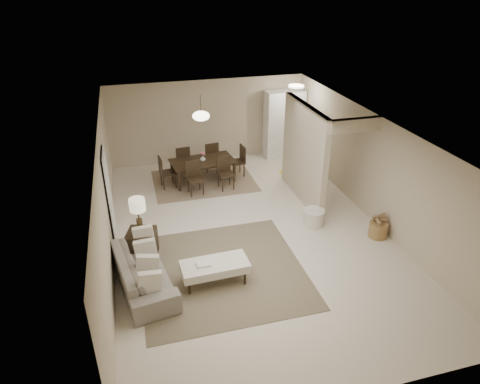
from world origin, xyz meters
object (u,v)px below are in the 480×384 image
object	(u,v)px
pantry_cabinet	(284,124)
round_pouf	(314,218)
wicker_basket	(378,230)
dining_table	(203,171)
side_table	(142,244)
sofa	(143,271)
ottoman_bench	(215,267)

from	to	relation	value
pantry_cabinet	round_pouf	xyz separation A→B (m)	(-0.79, -4.25, -0.86)
wicker_basket	dining_table	size ratio (longest dim) A/B	0.23
pantry_cabinet	side_table	size ratio (longest dim) A/B	3.42
sofa	side_table	bearing A→B (deg)	-12.76
round_pouf	dining_table	bearing A→B (deg)	124.38
wicker_basket	dining_table	bearing A→B (deg)	130.13
sofa	wicker_basket	size ratio (longest dim) A/B	5.28
pantry_cabinet	side_table	distance (m)	6.58
wicker_basket	ottoman_bench	bearing A→B (deg)	-171.12
round_pouf	sofa	bearing A→B (deg)	-163.95
round_pouf	dining_table	size ratio (longest dim) A/B	0.28
ottoman_bench	round_pouf	bearing A→B (deg)	26.32
pantry_cabinet	sofa	size ratio (longest dim) A/B	0.96
sofa	ottoman_bench	xyz separation A→B (m)	(1.33, -0.30, 0.05)
sofa	side_table	xyz separation A→B (m)	(0.05, 0.92, -0.01)
ottoman_bench	side_table	distance (m)	1.76
sofa	dining_table	size ratio (longest dim) A/B	1.23
pantry_cabinet	wicker_basket	distance (m)	5.19
ottoman_bench	side_table	world-z (taller)	side_table
pantry_cabinet	round_pouf	size ratio (longest dim) A/B	4.23
side_table	sofa	bearing A→B (deg)	-93.13
wicker_basket	dining_table	world-z (taller)	dining_table
dining_table	ottoman_bench	bearing A→B (deg)	-104.61
pantry_cabinet	dining_table	world-z (taller)	pantry_cabinet
round_pouf	dining_table	xyz separation A→B (m)	(-2.05, 3.00, 0.12)
sofa	ottoman_bench	bearing A→B (deg)	-112.38
side_table	wicker_basket	xyz separation A→B (m)	(5.15, -0.61, -0.13)
ottoman_bench	round_pouf	xyz separation A→B (m)	(2.68, 1.45, -0.17)
ottoman_bench	round_pouf	distance (m)	3.06
pantry_cabinet	sofa	xyz separation A→B (m)	(-4.80, -5.40, -0.73)
sofa	pantry_cabinet	bearing A→B (deg)	-51.25
side_table	pantry_cabinet	bearing A→B (deg)	43.37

